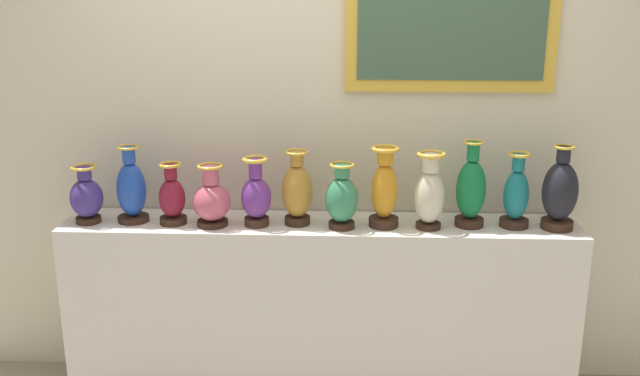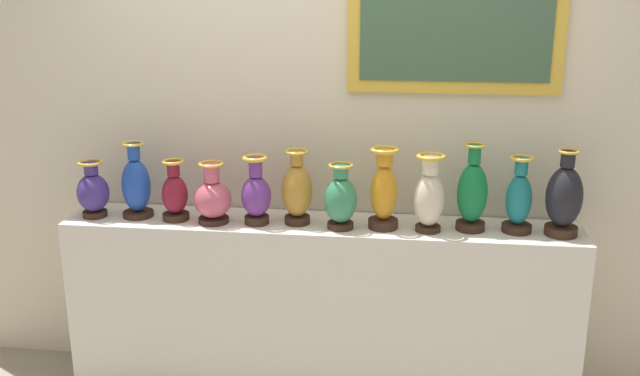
% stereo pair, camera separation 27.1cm
% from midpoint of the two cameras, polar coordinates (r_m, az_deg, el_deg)
% --- Properties ---
extents(display_shelf, '(2.59, 0.38, 0.94)m').
position_cam_midpoint_polar(display_shelf, '(3.75, 2.10, -9.61)').
color(display_shelf, silver).
rests_on(display_shelf, ground_plane).
extents(back_wall, '(4.38, 0.14, 2.64)m').
position_cam_midpoint_polar(back_wall, '(3.70, 2.76, 4.17)').
color(back_wall, beige).
rests_on(back_wall, ground_plane).
extents(vase_indigo, '(0.16, 0.16, 0.29)m').
position_cam_midpoint_polar(vase_indigo, '(3.76, -15.75, -0.32)').
color(vase_indigo, '#382319').
rests_on(vase_indigo, display_shelf).
extents(vase_sapphire, '(0.16, 0.16, 0.39)m').
position_cam_midpoint_polar(vase_sapphire, '(3.70, -12.48, 0.16)').
color(vase_sapphire, '#382319').
rests_on(vase_sapphire, display_shelf).
extents(vase_burgundy, '(0.13, 0.13, 0.31)m').
position_cam_midpoint_polar(vase_burgundy, '(3.62, -9.45, -0.53)').
color(vase_burgundy, '#382319').
rests_on(vase_burgundy, display_shelf).
extents(vase_rose, '(0.19, 0.19, 0.31)m').
position_cam_midpoint_polar(vase_rose, '(3.56, -6.43, -0.84)').
color(vase_rose, '#382319').
rests_on(vase_rose, display_shelf).
extents(vase_violet, '(0.15, 0.15, 0.35)m').
position_cam_midpoint_polar(vase_violet, '(3.52, -2.93, -0.54)').
color(vase_violet, '#382319').
rests_on(vase_violet, display_shelf).
extents(vase_ochre, '(0.15, 0.15, 0.37)m').
position_cam_midpoint_polar(vase_ochre, '(3.51, 0.36, -0.26)').
color(vase_ochre, '#382319').
rests_on(vase_ochre, display_shelf).
extents(vase_jade, '(0.16, 0.16, 0.32)m').
position_cam_midpoint_polar(vase_jade, '(3.45, 3.91, -0.96)').
color(vase_jade, '#382319').
rests_on(vase_jade, display_shelf).
extents(vase_amber, '(0.15, 0.15, 0.40)m').
position_cam_midpoint_polar(vase_amber, '(3.47, 7.36, -0.34)').
color(vase_amber, '#382319').
rests_on(vase_amber, display_shelf).
extents(vase_ivory, '(0.15, 0.15, 0.38)m').
position_cam_midpoint_polar(vase_ivory, '(3.46, 10.96, -0.68)').
color(vase_ivory, '#382319').
rests_on(vase_ivory, display_shelf).
extents(vase_emerald, '(0.14, 0.14, 0.43)m').
position_cam_midpoint_polar(vase_emerald, '(3.52, 14.24, -0.51)').
color(vase_emerald, '#382319').
rests_on(vase_emerald, display_shelf).
extents(vase_teal, '(0.14, 0.14, 0.37)m').
position_cam_midpoint_polar(vase_teal, '(3.56, 17.72, -0.96)').
color(vase_teal, '#382319').
rests_on(vase_teal, display_shelf).
extents(vase_onyx, '(0.17, 0.17, 0.42)m').
position_cam_midpoint_polar(vase_onyx, '(3.58, 21.01, -0.82)').
color(vase_onyx, '#382319').
rests_on(vase_onyx, display_shelf).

